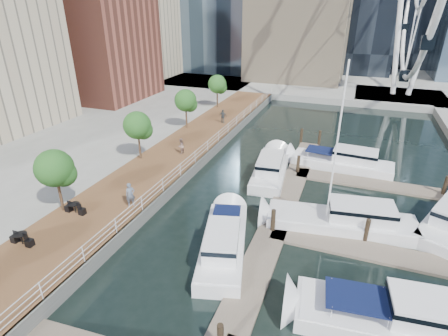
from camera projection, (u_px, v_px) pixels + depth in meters
ground at (181, 304)px, 18.43m from camera, size 520.00×520.00×0.00m
boardwalk at (168, 163)px, 33.83m from camera, size 6.00×60.00×1.00m
seawall at (196, 167)px, 32.87m from camera, size 0.25×60.00×1.00m
land_far at (336, 57)px, 104.80m from camera, size 200.00×114.00×1.00m
pier at (399, 98)px, 57.89m from camera, size 14.00×12.00×1.00m
railing at (195, 157)px, 32.47m from camera, size 0.10×60.00×1.05m
floating_docks at (350, 225)px, 24.15m from camera, size 16.00×34.00×2.60m
midrise_condos at (41, 13)px, 46.26m from camera, size 19.00×67.00×28.00m
street_trees at (137, 125)px, 32.15m from camera, size 2.60×42.60×4.60m
yacht_foreground at (403, 330)px, 16.91m from camera, size 11.58×4.18×2.15m
pedestrian_near at (130, 195)px, 25.20m from camera, size 0.76×0.78×1.81m
pedestrian_mid at (181, 146)px, 34.28m from camera, size 0.68×0.82×1.56m
pedestrian_far at (223, 116)px, 43.34m from camera, size 1.01×0.45×1.69m
moored_yachts at (343, 225)px, 25.09m from camera, size 21.45×29.25×11.50m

